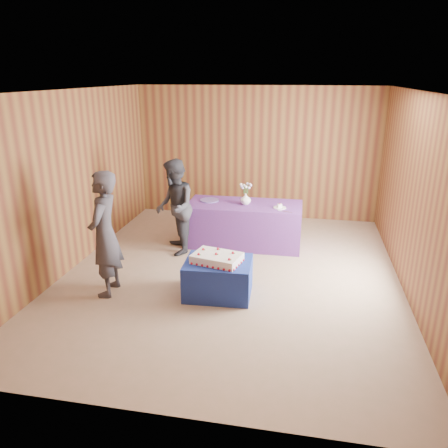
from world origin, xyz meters
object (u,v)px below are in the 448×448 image
(guest_left, at_px, (105,234))
(guest_right, at_px, (175,207))
(cake_table, at_px, (218,278))
(vase, at_px, (246,199))
(serving_table, at_px, (244,224))
(sheet_cake, at_px, (217,258))

(guest_left, height_order, guest_right, guest_left)
(cake_table, xyz_separation_m, vase, (0.09, 1.94, 0.60))
(vase, bearing_deg, serving_table, 132.18)
(vase, bearing_deg, sheet_cake, -93.01)
(guest_left, xyz_separation_m, guest_right, (0.49, 1.59, -0.06))
(cake_table, bearing_deg, sheet_cake, -117.70)
(vase, bearing_deg, cake_table, -92.71)
(sheet_cake, height_order, guest_right, guest_right)
(cake_table, relative_size, vase, 4.63)
(vase, distance_m, guest_left, 2.70)
(cake_table, xyz_separation_m, sheet_cake, (-0.01, -0.02, 0.31))
(serving_table, relative_size, guest_left, 1.15)
(cake_table, distance_m, vase, 2.03)
(guest_left, bearing_deg, cake_table, 93.04)
(cake_table, xyz_separation_m, serving_table, (0.07, 1.96, 0.12))
(sheet_cake, distance_m, vase, 1.99)
(guest_right, bearing_deg, sheet_cake, 13.60)
(guest_left, bearing_deg, sheet_cake, 92.17)
(serving_table, relative_size, guest_right, 1.24)
(serving_table, bearing_deg, vase, -48.47)
(sheet_cake, xyz_separation_m, guest_left, (-1.50, -0.20, 0.31))
(cake_table, relative_size, serving_table, 0.45)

